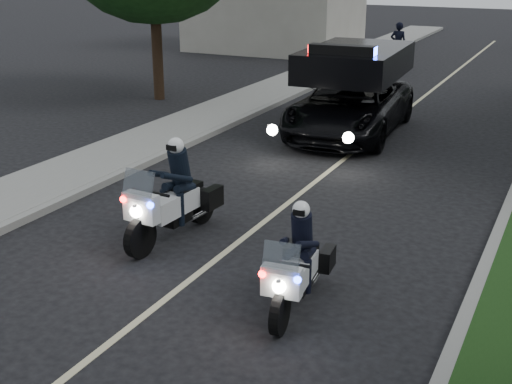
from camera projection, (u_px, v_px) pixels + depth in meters
ground at (151, 311)px, 9.67m from camera, size 120.00×120.00×0.00m
curb_left at (230, 125)px, 19.81m from camera, size 0.20×60.00×0.15m
sidewalk_left at (197, 121)px, 20.27m from camera, size 2.00×60.00×0.16m
lane_marking at (364, 144)px, 18.13m from camera, size 0.12×50.00×0.01m
police_moto_left at (174, 238)px, 12.13m from camera, size 0.92×2.21×1.84m
police_moto_right at (296, 306)px, 9.80m from camera, size 0.85×1.92×1.58m
police_suv at (349, 134)px, 19.12m from camera, size 3.00×5.89×2.79m
bicycle at (396, 70)px, 29.41m from camera, size 0.57×1.54×0.80m
cyclist at (396, 70)px, 29.41m from camera, size 0.72×0.53×1.86m
tree_left_near at (160, 99)px, 23.68m from camera, size 9.28×9.28×11.84m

